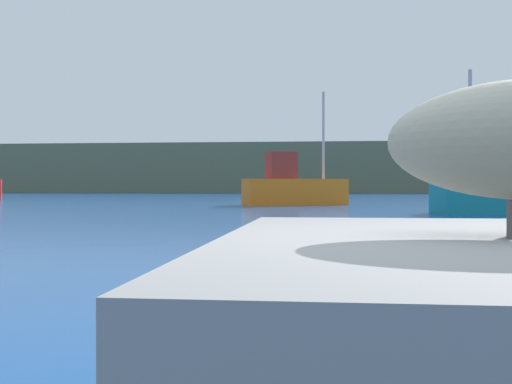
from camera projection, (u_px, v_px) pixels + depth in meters
name	position (u px, v px, depth m)	size (l,w,h in m)	color
hillside_backdrop	(328.00, 169.00, 80.62)	(140.00, 16.92, 5.81)	#5B664C
fishing_boat_teal	(510.00, 184.00, 21.20)	(5.60, 2.66, 4.72)	teal
fishing_boat_orange	(293.00, 188.00, 30.23)	(5.02, 3.30, 5.37)	orange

